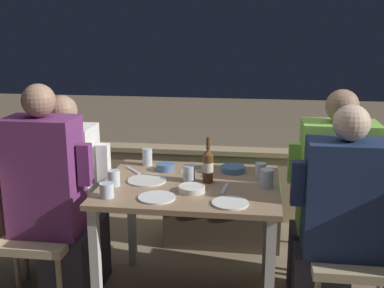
{
  "coord_description": "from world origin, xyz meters",
  "views": [
    {
      "loc": [
        0.37,
        -2.64,
        1.68
      ],
      "look_at": [
        0.0,
        0.06,
        0.98
      ],
      "focal_mm": 45.0,
      "sensor_mm": 36.0,
      "label": 1
    }
  ],
  "objects_px": {
    "person_white_polo": "(72,191)",
    "chair_right_near": "(376,240)",
    "beer_bottle": "(208,165)",
    "chair_left_near": "(20,217)",
    "person_purple_stripe": "(51,197)",
    "potted_plant": "(380,199)",
    "person_navy_jumper": "(337,221)",
    "chair_right_far": "(364,218)",
    "person_green_blouse": "(330,198)",
    "chair_left_far": "(42,203)"
  },
  "relations": [
    {
      "from": "person_purple_stripe",
      "to": "person_green_blouse",
      "type": "height_order",
      "value": "person_purple_stripe"
    },
    {
      "from": "person_navy_jumper",
      "to": "potted_plant",
      "type": "distance_m",
      "value": 1.06
    },
    {
      "from": "chair_left_near",
      "to": "person_white_polo",
      "type": "xyz_separation_m",
      "value": [
        0.23,
        0.25,
        0.09
      ]
    },
    {
      "from": "chair_right_near",
      "to": "chair_right_far",
      "type": "bearing_deg",
      "value": 89.77
    },
    {
      "from": "chair_left_near",
      "to": "potted_plant",
      "type": "relative_size",
      "value": 1.27
    },
    {
      "from": "chair_left_far",
      "to": "person_green_blouse",
      "type": "height_order",
      "value": "person_green_blouse"
    },
    {
      "from": "person_green_blouse",
      "to": "potted_plant",
      "type": "height_order",
      "value": "person_green_blouse"
    },
    {
      "from": "chair_right_near",
      "to": "chair_right_far",
      "type": "distance_m",
      "value": 0.31
    },
    {
      "from": "chair_right_far",
      "to": "person_green_blouse",
      "type": "height_order",
      "value": "person_green_blouse"
    },
    {
      "from": "chair_left_near",
      "to": "beer_bottle",
      "type": "bearing_deg",
      "value": 8.17
    },
    {
      "from": "beer_bottle",
      "to": "person_white_polo",
      "type": "bearing_deg",
      "value": 174.27
    },
    {
      "from": "person_purple_stripe",
      "to": "potted_plant",
      "type": "xyz_separation_m",
      "value": [
        2.08,
        0.91,
        -0.24
      ]
    },
    {
      "from": "chair_left_near",
      "to": "chair_left_far",
      "type": "height_order",
      "value": "same"
    },
    {
      "from": "person_purple_stripe",
      "to": "person_green_blouse",
      "type": "bearing_deg",
      "value": 9.69
    },
    {
      "from": "chair_right_far",
      "to": "beer_bottle",
      "type": "relative_size",
      "value": 3.34
    },
    {
      "from": "chair_left_near",
      "to": "potted_plant",
      "type": "height_order",
      "value": "chair_left_near"
    },
    {
      "from": "chair_left_far",
      "to": "person_white_polo",
      "type": "height_order",
      "value": "person_white_polo"
    },
    {
      "from": "chair_right_far",
      "to": "person_green_blouse",
      "type": "distance_m",
      "value": 0.24
    },
    {
      "from": "person_purple_stripe",
      "to": "person_white_polo",
      "type": "xyz_separation_m",
      "value": [
        0.03,
        0.25,
        -0.05
      ]
    },
    {
      "from": "chair_left_far",
      "to": "beer_bottle",
      "type": "relative_size",
      "value": 3.34
    },
    {
      "from": "person_white_polo",
      "to": "beer_bottle",
      "type": "relative_size",
      "value": 4.58
    },
    {
      "from": "chair_left_near",
      "to": "beer_bottle",
      "type": "relative_size",
      "value": 3.34
    },
    {
      "from": "potted_plant",
      "to": "beer_bottle",
      "type": "bearing_deg",
      "value": -147.42
    },
    {
      "from": "chair_right_near",
      "to": "person_white_polo",
      "type": "bearing_deg",
      "value": 171.22
    },
    {
      "from": "person_purple_stripe",
      "to": "chair_right_far",
      "type": "relative_size",
      "value": 1.49
    },
    {
      "from": "person_purple_stripe",
      "to": "potted_plant",
      "type": "height_order",
      "value": "person_purple_stripe"
    },
    {
      "from": "beer_bottle",
      "to": "person_purple_stripe",
      "type": "bearing_deg",
      "value": -170.01
    },
    {
      "from": "person_navy_jumper",
      "to": "potted_plant",
      "type": "bearing_deg",
      "value": 64.28
    },
    {
      "from": "person_green_blouse",
      "to": "chair_left_far",
      "type": "bearing_deg",
      "value": -179.05
    },
    {
      "from": "person_purple_stripe",
      "to": "chair_left_far",
      "type": "bearing_deg",
      "value": 125.98
    },
    {
      "from": "chair_right_far",
      "to": "person_purple_stripe",
      "type": "bearing_deg",
      "value": -171.39
    },
    {
      "from": "person_white_polo",
      "to": "person_green_blouse",
      "type": "height_order",
      "value": "person_green_blouse"
    },
    {
      "from": "person_white_polo",
      "to": "chair_right_near",
      "type": "distance_m",
      "value": 1.83
    },
    {
      "from": "chair_left_far",
      "to": "person_green_blouse",
      "type": "relative_size",
      "value": 0.69
    },
    {
      "from": "chair_right_near",
      "to": "person_purple_stripe",
      "type": "bearing_deg",
      "value": 179.03
    },
    {
      "from": "beer_bottle",
      "to": "potted_plant",
      "type": "relative_size",
      "value": 0.38
    },
    {
      "from": "person_green_blouse",
      "to": "person_navy_jumper",
      "type": "bearing_deg",
      "value": -90.43
    },
    {
      "from": "chair_left_far",
      "to": "person_white_polo",
      "type": "xyz_separation_m",
      "value": [
        0.21,
        0.0,
        0.09
      ]
    },
    {
      "from": "chair_left_near",
      "to": "chair_right_near",
      "type": "relative_size",
      "value": 1.0
    },
    {
      "from": "person_purple_stripe",
      "to": "person_white_polo",
      "type": "bearing_deg",
      "value": 83.33
    },
    {
      "from": "chair_right_near",
      "to": "potted_plant",
      "type": "xyz_separation_m",
      "value": [
        0.24,
        0.94,
        -0.1
      ]
    },
    {
      "from": "person_navy_jumper",
      "to": "chair_right_far",
      "type": "distance_m",
      "value": 0.39
    },
    {
      "from": "person_navy_jumper",
      "to": "chair_right_far",
      "type": "bearing_deg",
      "value": 55.9
    },
    {
      "from": "person_white_polo",
      "to": "potted_plant",
      "type": "distance_m",
      "value": 2.16
    },
    {
      "from": "person_green_blouse",
      "to": "beer_bottle",
      "type": "relative_size",
      "value": 4.82
    },
    {
      "from": "person_white_polo",
      "to": "beer_bottle",
      "type": "xyz_separation_m",
      "value": [
        0.88,
        -0.09,
        0.24
      ]
    },
    {
      "from": "chair_left_near",
      "to": "person_purple_stripe",
      "type": "bearing_deg",
      "value": 0.0
    },
    {
      "from": "chair_right_near",
      "to": "beer_bottle",
      "type": "xyz_separation_m",
      "value": [
        -0.93,
        0.19,
        0.32
      ]
    },
    {
      "from": "potted_plant",
      "to": "person_navy_jumper",
      "type": "bearing_deg",
      "value": -115.72
    },
    {
      "from": "person_navy_jumper",
      "to": "chair_right_near",
      "type": "bearing_deg",
      "value": -0.0
    }
  ]
}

